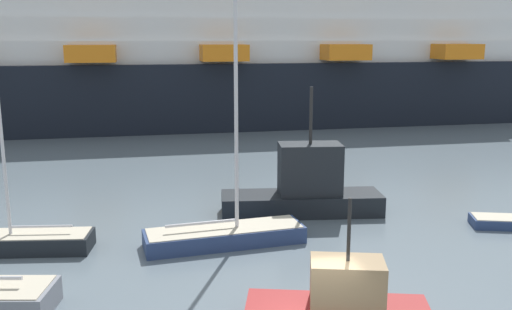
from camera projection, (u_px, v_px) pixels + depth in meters
sailboat_3 at (225, 231)px, 25.19m from camera, size 7.40×3.14×13.67m
sailboat_4 at (22, 240)px, 24.40m from camera, size 6.03×2.18×9.22m
fishing_boat_0 at (305, 189)px, 29.46m from camera, size 8.52×2.81×6.69m
fishing_boat_1 at (340, 304)px, 17.89m from camera, size 6.09×3.02×4.33m
cruise_ship at (96, 53)px, 58.75m from camera, size 121.45×26.28×23.50m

